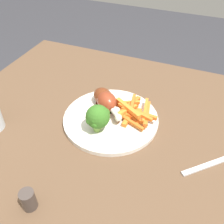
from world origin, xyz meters
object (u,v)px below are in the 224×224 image
dining_table (106,158)px  broccoli_floret_front (97,118)px  broccoli_floret_middle (98,116)px  pepper_shaker (28,200)px  chicken_drumstick_far (107,103)px  fork (217,161)px  dinner_plate (112,119)px  chicken_drumstick_near (104,98)px  carrot_fries_pile (132,111)px

dining_table → broccoli_floret_front: size_ratio=13.44×
broccoli_floret_middle → pepper_shaker: bearing=-99.1°
broccoli_floret_front → pepper_shaker: 0.24m
dining_table → broccoli_floret_front: (-0.01, -0.02, 0.17)m
chicken_drumstick_far → fork: (0.30, -0.06, -0.03)m
dinner_plate → chicken_drumstick_far: size_ratio=2.47×
fork → dinner_plate: bearing=128.5°
chicken_drumstick_near → broccoli_floret_front: bearing=-75.6°
fork → pepper_shaker: size_ratio=4.14×
carrot_fries_pile → pepper_shaker: same height
dining_table → carrot_fries_pile: (0.05, 0.07, 0.14)m
carrot_fries_pile → fork: size_ratio=0.80×
dining_table → pepper_shaker: bearing=-101.3°
broccoli_floret_front → dining_table: bearing=59.2°
broccoli_floret_front → carrot_fries_pile: bearing=54.6°
dinner_plate → dining_table: bearing=-95.1°
broccoli_floret_middle → pepper_shaker: broccoli_floret_middle is taller
dinner_plate → fork: 0.28m
dinner_plate → pepper_shaker: 0.30m
carrot_fries_pile → chicken_drumstick_near: size_ratio=1.42×
chicken_drumstick_near → pepper_shaker: size_ratio=2.34×
broccoli_floret_front → fork: bearing=4.5°
broccoli_floret_middle → chicken_drumstick_far: 0.08m
dining_table → carrot_fries_pile: bearing=53.2°
pepper_shaker → dining_table: bearing=78.7°
broccoli_floret_middle → carrot_fries_pile: (0.06, 0.08, -0.03)m
broccoli_floret_middle → fork: bearing=3.0°
broccoli_floret_front → broccoli_floret_middle: (-0.00, 0.01, 0.00)m
dinner_plate → carrot_fries_pile: 0.06m
pepper_shaker → fork: bearing=37.7°
broccoli_floret_front → carrot_fries_pile: (0.06, 0.09, -0.03)m
chicken_drumstick_near → fork: bearing=-14.5°
broccoli_floret_front → carrot_fries_pile: broccoli_floret_front is taller
chicken_drumstick_near → pepper_shaker: (-0.01, -0.34, -0.01)m
broccoli_floret_front → pepper_shaker: size_ratio=1.48×
dinner_plate → carrot_fries_pile: carrot_fries_pile is taller
dining_table → chicken_drumstick_near: (-0.04, 0.09, 0.15)m
broccoli_floret_front → chicken_drumstick_far: 0.09m
broccoli_floret_front → broccoli_floret_middle: 0.01m
chicken_drumstick_near → chicken_drumstick_far: 0.03m
dining_table → broccoli_floret_middle: bearing=-133.7°
dinner_plate → chicken_drumstick_near: (-0.04, 0.05, 0.03)m
dinner_plate → carrot_fries_pile: size_ratio=1.69×
chicken_drumstick_far → dining_table: bearing=-72.4°
chicken_drumstick_near → pepper_shaker: chicken_drumstick_near is taller
broccoli_floret_front → chicken_drumstick_far: broccoli_floret_front is taller
pepper_shaker → chicken_drumstick_near: bearing=88.1°
dinner_plate → chicken_drumstick_near: chicken_drumstick_near is taller
dinner_plate → pepper_shaker: bearing=-100.5°
broccoli_floret_middle → broccoli_floret_front: bearing=-89.2°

